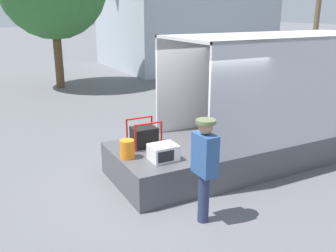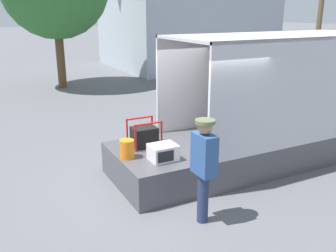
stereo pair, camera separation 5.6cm
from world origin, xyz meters
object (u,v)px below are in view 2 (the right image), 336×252
box_truck (324,113)px  worker_person (204,161)px  portable_generator (145,136)px  microwave (163,152)px  orange_bucket (127,149)px  utility_pole (322,1)px

box_truck → worker_person: 4.90m
portable_generator → box_truck: bearing=-4.5°
microwave → orange_bucket: bearing=144.0°
worker_person → utility_pole: (14.31, 10.67, 2.71)m
orange_bucket → worker_person: bearing=-67.7°
box_truck → microwave: size_ratio=14.11×
portable_generator → worker_person: 2.05m
microwave → orange_bucket: (-0.55, 0.40, 0.03)m
box_truck → worker_person: box_truck is taller
portable_generator → utility_pole: size_ratio=0.08×
portable_generator → microwave: bearing=-90.7°
box_truck → portable_generator: size_ratio=11.66×
worker_person → utility_pole: size_ratio=0.24×
microwave → worker_person: bearing=-84.8°
portable_generator → worker_person: size_ratio=0.35×
microwave → utility_pole: 17.50m
box_truck → portable_generator: box_truck is taller
worker_person → utility_pole: utility_pole is taller
box_truck → microwave: 4.74m
orange_bucket → utility_pole: size_ratio=0.05×
orange_bucket → worker_person: (0.66, -1.60, 0.23)m
portable_generator → utility_pole: utility_pole is taller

